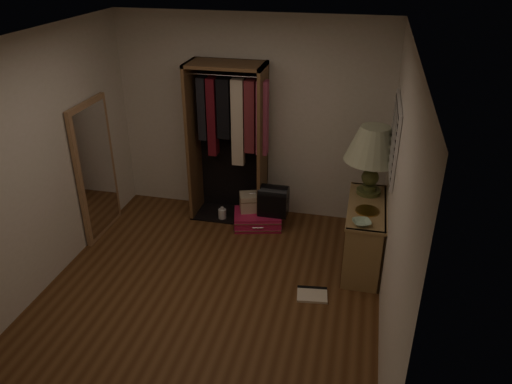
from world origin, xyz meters
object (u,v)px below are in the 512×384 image
floor_mirror (96,170)px  train_case (253,202)px  console_bookshelf (364,231)px  table_lamp (374,145)px  black_bag (273,199)px  open_wardrobe (231,130)px  pink_suitcase (258,219)px  white_jug (222,214)px

floor_mirror → train_case: 1.99m
console_bookshelf → table_lamp: 0.98m
black_bag → table_lamp: size_ratio=0.51×
console_bookshelf → open_wardrobe: bearing=157.5°
pink_suitcase → train_case: size_ratio=1.76×
black_bag → white_jug: 0.76m
black_bag → table_lamp: (1.16, -0.27, 0.94)m
black_bag → pink_suitcase: bearing=-171.2°
console_bookshelf → table_lamp: (0.00, 0.26, 0.94)m
pink_suitcase → black_bag: size_ratio=1.73×
pink_suitcase → black_bag: bearing=-5.7°
black_bag → console_bookshelf: bearing=-24.3°
floor_mirror → pink_suitcase: 2.10m
open_wardrobe → black_bag: (0.60, -0.19, -0.82)m
open_wardrobe → table_lamp: (1.75, -0.46, 0.12)m
floor_mirror → black_bag: bearing=15.4°
table_lamp → black_bag: bearing=166.9°
pink_suitcase → train_case: bearing=122.6°
open_wardrobe → table_lamp: open_wardrobe is taller
open_wardrobe → black_bag: bearing=-17.9°
open_wardrobe → pink_suitcase: open_wardrobe is taller
train_case → table_lamp: 1.79m
floor_mirror → pink_suitcase: size_ratio=2.42×
train_case → console_bookshelf: bearing=-41.1°
open_wardrobe → pink_suitcase: bearing=-29.3°
open_wardrobe → black_bag: 1.03m
white_jug → console_bookshelf: bearing=-16.7°
train_case → table_lamp: table_lamp is taller
train_case → black_bag: size_ratio=0.98×
train_case → white_jug: bearing=163.2°
console_bookshelf → pink_suitcase: 1.47m
train_case → table_lamp: size_ratio=0.50×
black_bag → white_jug: bearing=178.5°
console_bookshelf → open_wardrobe: open_wardrobe is taller
pink_suitcase → white_jug: bearing=159.7°
table_lamp → train_case: bearing=167.7°
open_wardrobe → white_jug: 1.15m
floor_mirror → console_bookshelf: bearing=0.8°
pink_suitcase → white_jug: (-0.49, 0.05, -0.02)m
table_lamp → white_jug: size_ratio=4.35×
console_bookshelf → train_case: bearing=158.2°
console_bookshelf → train_case: size_ratio=2.80×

